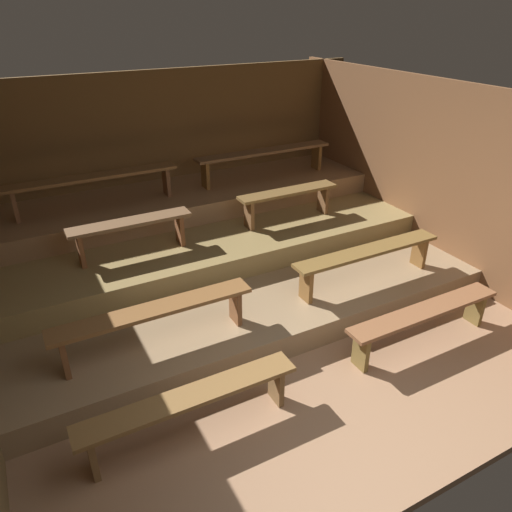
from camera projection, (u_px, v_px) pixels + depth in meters
ground at (246, 307)px, 5.69m from camera, size 6.09×5.68×0.08m
wall_back at (168, 154)px, 7.05m from camera, size 6.09×0.06×2.35m
wall_right at (429, 174)px, 6.23m from camera, size 0.06×5.68×2.35m
platform_lower at (221, 269)px, 6.13m from camera, size 5.29×3.52×0.28m
platform_middle at (202, 232)px, 6.47m from camera, size 5.29×2.33×0.28m
platform_upper at (187, 199)px, 6.76m from camera, size 5.29×1.26×0.28m
bench_floor_left at (191, 403)px, 3.82m from camera, size 1.82×0.25×0.42m
bench_floor_right at (424, 316)px, 4.86m from camera, size 1.82×0.25×0.42m
bench_lower_left at (155, 316)px, 4.39m from camera, size 1.88×0.25×0.42m
bench_lower_right at (368, 256)px, 5.43m from camera, size 1.88×0.25×0.42m
bench_middle_left at (131, 228)px, 5.46m from camera, size 1.39×0.25×0.42m
bench_middle_right at (288, 197)px, 6.32m from camera, size 1.39×0.25×0.42m
bench_upper_left at (94, 181)px, 5.99m from camera, size 2.10×0.25×0.42m
bench_upper_right at (264, 155)px, 7.00m from camera, size 2.10×0.25×0.42m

